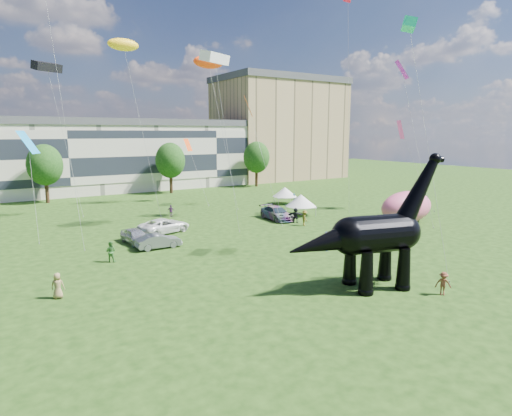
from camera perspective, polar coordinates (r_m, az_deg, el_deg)
ground at (r=29.23m, az=13.25°, el=-11.54°), size 220.00×220.00×0.00m
terrace_row at (r=81.78m, az=-24.26°, el=5.91°), size 78.00×11.00×12.00m
apartment_block at (r=102.90m, az=3.11°, el=10.22°), size 28.00×18.00×22.00m
tree_mid_left at (r=72.34m, az=-26.37°, el=5.56°), size 5.20×5.20×9.44m
tree_mid_right at (r=77.09m, az=-11.37°, el=6.61°), size 5.20×5.20×9.44m
tree_far_right at (r=85.23m, az=0.07°, el=7.11°), size 5.20×5.20×9.44m
dinosaur_sculpture at (r=30.25m, az=15.12°, el=-3.70°), size 11.70×4.67×9.57m
car_silver at (r=43.02m, az=-15.76°, el=-3.62°), size 2.21×4.53×1.49m
car_grey at (r=40.78m, az=-12.86°, el=-4.33°), size 4.18×1.54×1.36m
car_white at (r=46.81m, az=-12.12°, el=-2.32°), size 6.16×4.04×1.57m
car_dark at (r=52.80m, az=2.78°, el=-0.70°), size 2.61×5.67×1.61m
gazebo_near at (r=55.74m, az=6.00°, el=0.99°), size 4.71×4.71×2.73m
gazebo_far at (r=64.63m, az=3.86°, el=2.13°), size 4.64×4.64×2.52m
inflatable_pink at (r=53.61m, az=19.44°, el=0.11°), size 7.68×3.88×3.83m
visitors at (r=41.42m, az=-4.64°, el=-3.61°), size 49.04×35.71×1.82m
kites at (r=58.94m, az=-9.54°, el=19.54°), size 53.82×39.37×21.52m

